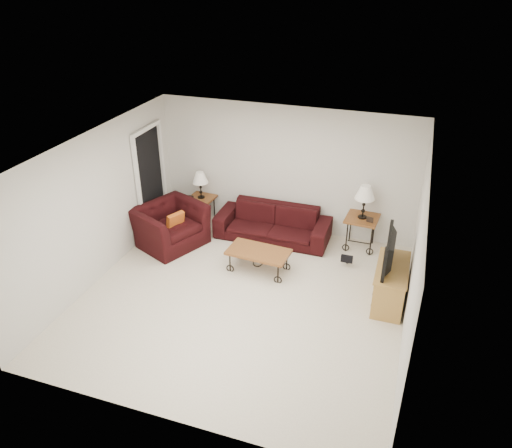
{
  "coord_description": "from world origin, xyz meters",
  "views": [
    {
      "loc": [
        2.25,
        -5.99,
        4.83
      ],
      "look_at": [
        0.0,
        0.7,
        1.0
      ],
      "focal_mm": 34.58,
      "sensor_mm": 36.0,
      "label": 1
    }
  ],
  "objects": [
    {
      "name": "ground",
      "position": [
        0.0,
        0.0,
        0.0
      ],
      "size": [
        5.0,
        5.0,
        0.0
      ],
      "primitive_type": "plane",
      "color": "silver",
      "rests_on": "ground"
    },
    {
      "name": "wall_right",
      "position": [
        2.5,
        0.0,
        1.25
      ],
      "size": [
        0.02,
        5.0,
        2.5
      ],
      "primitive_type": "cube",
      "color": "silver",
      "rests_on": "ground"
    },
    {
      "name": "tv_stand",
      "position": [
        2.23,
        0.67,
        0.32
      ],
      "size": [
        0.45,
        1.08,
        0.65
      ],
      "primitive_type": "cube",
      "color": "#A67D3E",
      "rests_on": "ground"
    },
    {
      "name": "lamp_left",
      "position": [
        -1.68,
        2.2,
        0.83
      ],
      "size": [
        0.34,
        0.34,
        0.55
      ],
      "primitive_type": null,
      "rotation": [
        0.0,
        0.0,
        -0.08
      ],
      "color": "black",
      "rests_on": "side_table_left"
    },
    {
      "name": "photo_frame_right",
      "position": [
        1.7,
        2.05,
        0.69
      ],
      "size": [
        0.13,
        0.05,
        0.11
      ],
      "primitive_type": "cube",
      "rotation": [
        0.0,
        0.0,
        -0.28
      ],
      "color": "black",
      "rests_on": "side_table_right"
    },
    {
      "name": "side_table_left",
      "position": [
        -1.68,
        2.2,
        0.28
      ],
      "size": [
        0.54,
        0.54,
        0.55
      ],
      "primitive_type": "cube",
      "rotation": [
        0.0,
        0.0,
        -0.08
      ],
      "color": "brown",
      "rests_on": "ground"
    },
    {
      "name": "photo_frame_left",
      "position": [
        -1.83,
        2.05,
        0.6
      ],
      "size": [
        0.11,
        0.02,
        0.09
      ],
      "primitive_type": "cube",
      "rotation": [
        0.0,
        0.0,
        0.09
      ],
      "color": "black",
      "rests_on": "side_table_left"
    },
    {
      "name": "armchair",
      "position": [
        -1.88,
        1.19,
        0.39
      ],
      "size": [
        1.44,
        1.52,
        0.78
      ],
      "primitive_type": "imported",
      "rotation": [
        0.0,
        0.0,
        1.14
      ],
      "color": "black",
      "rests_on": "ground"
    },
    {
      "name": "wall_left",
      "position": [
        -2.5,
        0.0,
        1.25
      ],
      "size": [
        0.02,
        5.0,
        2.5
      ],
      "primitive_type": "cube",
      "color": "silver",
      "rests_on": "ground"
    },
    {
      "name": "wall_back",
      "position": [
        0.0,
        2.5,
        1.25
      ],
      "size": [
        5.0,
        0.02,
        2.5
      ],
      "primitive_type": "cube",
      "color": "silver",
      "rests_on": "ground"
    },
    {
      "name": "backpack",
      "position": [
        1.43,
        1.56,
        0.2
      ],
      "size": [
        0.34,
        0.27,
        0.41
      ],
      "primitive_type": "ellipsoid",
      "rotation": [
        0.0,
        0.0,
        0.08
      ],
      "color": "black",
      "rests_on": "ground"
    },
    {
      "name": "wall_front",
      "position": [
        0.0,
        -2.5,
        1.25
      ],
      "size": [
        5.0,
        0.02,
        2.5
      ],
      "primitive_type": "cube",
      "color": "silver",
      "rests_on": "ground"
    },
    {
      "name": "lamp_right",
      "position": [
        1.55,
        2.2,
        0.95
      ],
      "size": [
        0.38,
        0.38,
        0.63
      ],
      "primitive_type": null,
      "rotation": [
        0.0,
        0.0,
        -0.07
      ],
      "color": "black",
      "rests_on": "side_table_right"
    },
    {
      "name": "ceiling",
      "position": [
        0.0,
        0.0,
        2.5
      ],
      "size": [
        5.0,
        5.0,
        0.0
      ],
      "primitive_type": "plane",
      "color": "white",
      "rests_on": "wall_back"
    },
    {
      "name": "coffee_table",
      "position": [
        -0.01,
        0.85,
        0.2
      ],
      "size": [
        1.1,
        0.65,
        0.4
      ],
      "primitive_type": "cube",
      "rotation": [
        0.0,
        0.0,
        -0.08
      ],
      "color": "brown",
      "rests_on": "ground"
    },
    {
      "name": "sofa",
      "position": [
        -0.1,
        2.02,
        0.32
      ],
      "size": [
        2.18,
        0.85,
        0.64
      ],
      "primitive_type": "imported",
      "color": "black",
      "rests_on": "ground"
    },
    {
      "name": "side_table_right",
      "position": [
        1.55,
        2.2,
        0.32
      ],
      "size": [
        0.62,
        0.62,
        0.63
      ],
      "primitive_type": "cube",
      "rotation": [
        0.0,
        0.0,
        -0.07
      ],
      "color": "brown",
      "rests_on": "ground"
    },
    {
      "name": "television",
      "position": [
        2.21,
        0.67,
        0.93
      ],
      "size": [
        0.13,
        0.97,
        0.56
      ],
      "primitive_type": "imported",
      "rotation": [
        0.0,
        0.0,
        -1.57
      ],
      "color": "black",
      "rests_on": "tv_stand"
    },
    {
      "name": "doorway",
      "position": [
        -2.47,
        1.65,
        1.02
      ],
      "size": [
        0.08,
        0.94,
        2.04
      ],
      "primitive_type": "cube",
      "color": "black",
      "rests_on": "ground"
    },
    {
      "name": "throw_pillow",
      "position": [
        -1.73,
        1.14,
        0.52
      ],
      "size": [
        0.23,
        0.36,
        0.35
      ],
      "primitive_type": "cube",
      "rotation": [
        0.0,
        0.0,
        1.14
      ],
      "color": "#B85317",
      "rests_on": "armchair"
    }
  ]
}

